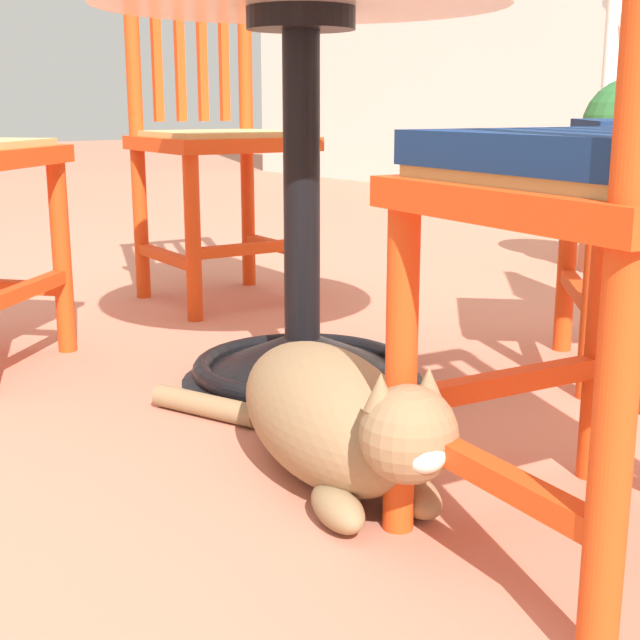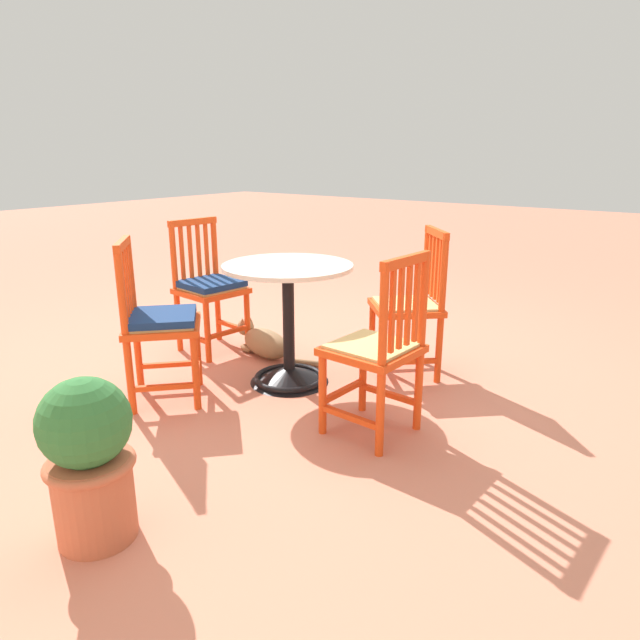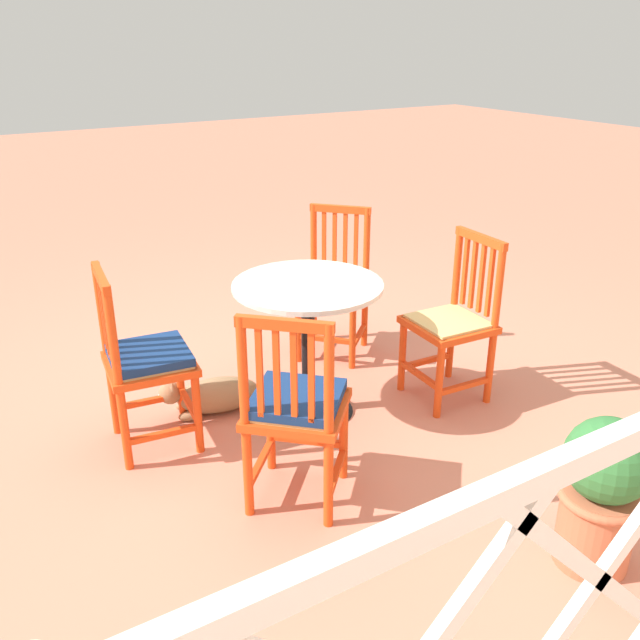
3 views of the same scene
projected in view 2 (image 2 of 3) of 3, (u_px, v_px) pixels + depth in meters
The scene contains 8 objects.
ground_plane at pixel (308, 368), 3.68m from camera, with size 24.00×24.00×0.00m, color #C6755B.
cafe_table at pixel (289, 338), 3.38m from camera, with size 0.76×0.76×0.73m.
orange_chair_tucked_in at pixel (158, 324), 3.10m from camera, with size 0.57×0.57×0.91m.
orange_chair_at_corner at pixel (377, 351), 2.71m from camera, with size 0.42×0.42×0.91m.
orange_chair_by_planter at pixel (410, 307), 3.48m from camera, with size 0.57×0.57×0.91m.
orange_chair_near_fence at pixel (209, 288), 3.90m from camera, with size 0.45×0.45×0.91m.
tabby_cat at pixel (263, 342), 3.89m from camera, with size 0.75×0.30×0.23m.
terracotta_planter at pixel (89, 456), 1.98m from camera, with size 0.32×0.32×0.62m.
Camera 2 is at (-2.10, 2.72, 1.36)m, focal length 31.74 mm.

